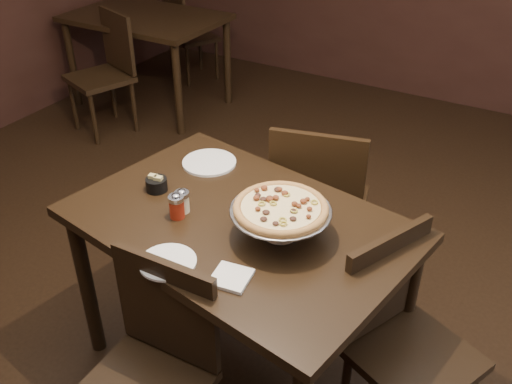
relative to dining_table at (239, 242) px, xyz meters
The scene contains 16 objects.
room 0.68m from the dining_table, 100.02° to the left, with size 6.04×7.04×2.84m.
dining_table is the anchor object (origin of this frame).
background_table 3.16m from the dining_table, 136.29° to the left, with size 1.30×0.86×0.81m.
pizza_stand 0.31m from the dining_table, ahead, with size 0.39×0.39×0.16m.
parmesan_shaker 0.29m from the dining_table, 164.35° to the right, with size 0.06×0.06×0.11m.
pepper_flake_shaker 0.30m from the dining_table, 154.37° to the right, with size 0.06×0.06×0.11m.
packet_caddy 0.45m from the dining_table, behind, with size 0.09×0.09×0.07m.
napkin_stack 0.37m from the dining_table, 62.85° to the right, with size 0.13×0.13×0.01m, color white.
plate_left 0.49m from the dining_table, 138.57° to the left, with size 0.25×0.25×0.01m, color white.
plate_near 0.39m from the dining_table, 102.76° to the right, with size 0.21×0.21×0.01m, color white.
serving_spatula 0.25m from the dining_table, 10.74° to the right, with size 0.13×0.13×0.02m.
chair_far 0.72m from the dining_table, 86.11° to the left, with size 0.56×0.56×0.99m.
chair_near 0.60m from the dining_table, 94.35° to the right, with size 0.44×0.44×0.92m.
chair_side 0.74m from the dining_table, ahead, with size 0.56×0.56×0.92m.
bg_chair_far 3.69m from the dining_table, 129.67° to the left, with size 0.54×0.54×0.87m.
bg_chair_near 2.78m from the dining_table, 144.28° to the left, with size 0.57×0.57×0.96m.
Camera 1 is at (1.07, -1.66, 2.17)m, focal length 40.00 mm.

